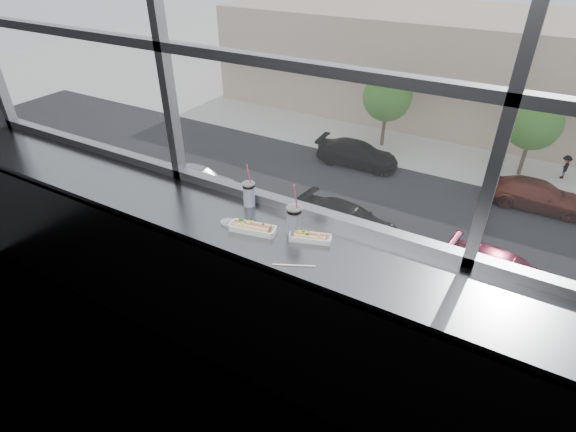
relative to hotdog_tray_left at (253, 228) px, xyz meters
The scene contains 24 objects.
wall_back_lower 0.68m from the hotdog_tray_left, 63.45° to the left, with size 6.00×6.00×0.00m, color black.
window_glass 1.23m from the hotdog_tray_left, 64.80° to the left, with size 6.00×6.00×0.00m, color silver.
window_mullions 1.23m from the hotdog_tray_left, 63.45° to the left, with size 6.00×0.08×2.40m, color gray, non-canonical shape.
counter 0.18m from the hotdog_tray_left, 16.27° to the left, with size 6.00×0.55×0.06m, color gray.
counter_fascia 0.63m from the hotdog_tray_left, 52.28° to the right, with size 6.00×0.04×1.04m, color gray.
hotdog_tray_left is the anchor object (origin of this frame).
hotdog_tray_right 0.35m from the hotdog_tray_left, 15.02° to the left, with size 0.25×0.15×0.06m.
soda_cup_left 0.31m from the hotdog_tray_left, 127.72° to the left, with size 0.08×0.08×0.30m.
soda_cup_right 0.25m from the hotdog_tray_left, 25.97° to the left, with size 0.09×0.09×0.34m.
loose_straw 0.40m from the hotdog_tray_left, 23.47° to the right, with size 0.01×0.01×0.23m, color white.
wrapper 0.16m from the hotdog_tray_left, behind, with size 0.11×0.08×0.03m, color silver.
plaza_ground 45.47m from the hotdog_tray_left, 89.79° to the left, with size 120.00×120.00×0.00m, color beige.
plaza_near 14.15m from the hotdog_tray_left, 88.74° to the left, with size 50.00×14.00×0.04m, color beige.
street_asphalt 23.65m from the hotdog_tray_left, 89.55° to the left, with size 80.00×10.00×0.06m, color black.
far_sidewalk 30.80m from the hotdog_tray_left, 89.67° to the left, with size 80.00×6.00×0.04m, color beige.
far_building 39.17m from the hotdog_tray_left, 89.76° to the left, with size 50.00×14.00×8.00m, color tan.
car_near_b 20.43m from the hotdog_tray_left, 108.79° to the left, with size 6.64×2.77×2.21m, color black.
car_far_b 26.83m from the hotdog_tray_left, 83.95° to the left, with size 6.25×2.60×2.08m, color #5E2119.
car_near_c 19.82m from the hotdog_tray_left, 83.43° to the left, with size 5.90×2.46×1.97m, color maroon.
car_near_a 24.97m from the hotdog_tray_left, 133.23° to the left, with size 6.20×2.58×2.07m, color silver.
car_far_a 27.99m from the hotdog_tray_left, 109.06° to the left, with size 6.37×2.65×2.12m, color black.
pedestrian_c 31.41m from the hotdog_tray_left, 82.68° to the left, with size 0.82×0.62×1.85m, color #66605B.
tree_left 30.64m from the hotdog_tray_left, 105.89° to the left, with size 3.44×3.44×5.38m.
tree_center 29.63m from the hotdog_tray_left, 87.38° to the left, with size 3.31×3.31×5.17m.
Camera 1 is at (1.10, -0.60, 2.61)m, focal length 28.00 mm.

